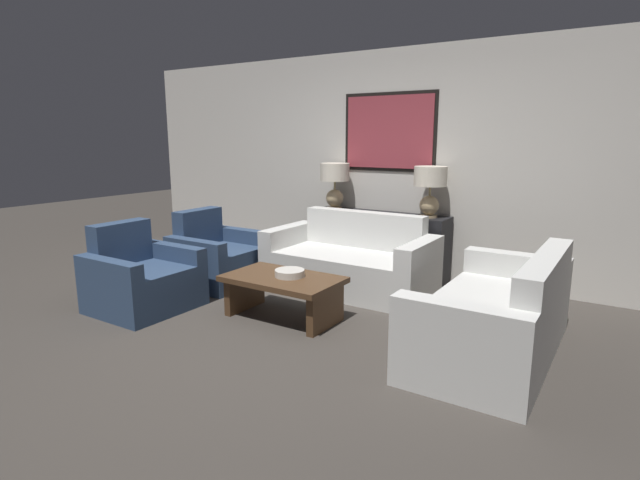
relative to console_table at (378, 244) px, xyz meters
name	(u,v)px	position (x,y,z in m)	size (l,w,h in m)	color
ground_plane	(263,334)	(0.00, -2.20, -0.38)	(20.00, 20.00, 0.00)	#3D3833
back_wall	(390,163)	(0.00, 0.27, 0.95)	(7.73, 0.12, 2.65)	beige
console_table	(378,244)	(0.00, 0.00, 0.00)	(1.68, 0.39, 0.76)	black
table_lamp_left	(335,180)	(-0.62, 0.00, 0.74)	(0.36, 0.36, 0.57)	tan
table_lamp_right	(430,185)	(0.62, 0.00, 0.74)	(0.36, 0.36, 0.57)	tan
couch_by_back_wall	(351,264)	(0.00, -0.68, -0.10)	(1.80, 0.89, 0.82)	silver
couch_by_side	(497,319)	(1.76, -1.55, -0.10)	(0.89, 1.80, 0.82)	silver
coffee_table	(283,288)	(-0.08, -1.80, -0.09)	(1.06, 0.64, 0.40)	#4C331E
decorative_bowl	(290,273)	(-0.03, -1.76, 0.05)	(0.27, 0.27, 0.06)	beige
armchair_near_back_wall	(217,258)	(-1.41, -1.28, -0.10)	(0.82, 0.89, 0.83)	navy
armchair_near_camera	(142,280)	(-1.41, -2.32, -0.10)	(0.82, 0.89, 0.83)	navy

